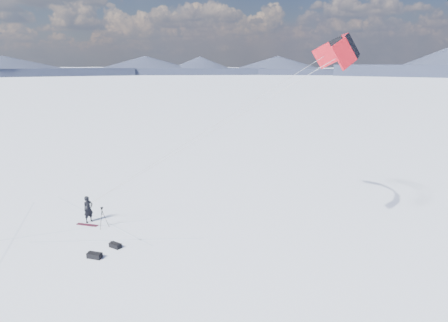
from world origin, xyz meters
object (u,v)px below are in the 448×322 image
(snowkiter, at_px, (90,222))
(gear_bag_a, at_px, (95,255))
(tripod, at_px, (102,214))
(gear_bag_b, at_px, (115,245))
(snowboard, at_px, (87,225))

(snowkiter, xyz_separation_m, gear_bag_a, (3.29, -3.91, 0.15))
(tripod, distance_m, gear_bag_b, 3.16)
(tripod, relative_size, gear_bag_b, 1.83)
(snowkiter, height_order, gear_bag_a, snowkiter)
(snowboard, relative_size, gear_bag_a, 1.85)
(snowboard, bearing_deg, tripod, -3.50)
(tripod, bearing_deg, snowkiter, 126.56)
(snowboard, height_order, gear_bag_a, gear_bag_a)
(tripod, height_order, gear_bag_a, tripod)
(snowboard, bearing_deg, gear_bag_a, -51.78)
(gear_bag_b, bearing_deg, gear_bag_a, -92.74)
(snowkiter, xyz_separation_m, gear_bag_b, (3.67, -2.55, 0.14))
(snowkiter, bearing_deg, gear_bag_b, -103.25)
(tripod, height_order, gear_bag_b, tripod)
(gear_bag_a, height_order, gear_bag_b, gear_bag_a)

